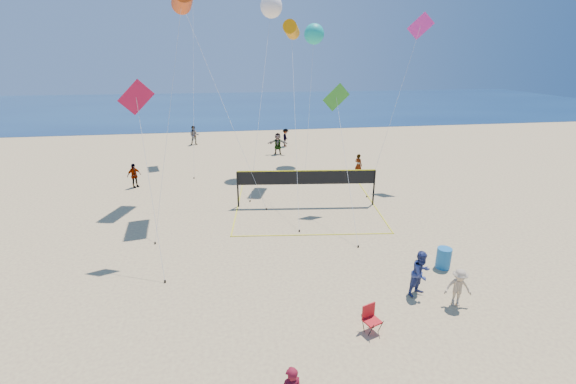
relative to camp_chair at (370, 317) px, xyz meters
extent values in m
plane|color=#D7BA79|center=(-2.00, -0.90, -0.53)|extent=(120.00, 120.00, 0.00)
cube|color=#10274D|center=(-2.00, 61.10, -0.51)|extent=(140.00, 50.00, 0.03)
imported|color=navy|center=(2.55, 1.67, 0.37)|extent=(1.08, 0.98, 1.80)
imported|color=tan|center=(3.57, 0.83, 0.20)|extent=(1.05, 0.76, 1.46)
imported|color=gray|center=(-10.79, 16.39, 0.31)|extent=(1.01, 0.95, 1.67)
imported|color=gray|center=(0.06, 24.17, 0.44)|extent=(1.88, 0.93, 1.95)
imported|color=gray|center=(5.16, 16.66, 0.30)|extent=(0.67, 0.73, 1.67)
imported|color=gray|center=(-7.72, 29.33, 0.42)|extent=(0.95, 0.75, 1.91)
imported|color=gray|center=(1.24, 27.25, 0.35)|extent=(0.98, 1.28, 1.75)
cube|color=red|center=(0.03, -0.09, -0.11)|extent=(0.64, 0.61, 0.06)
cube|color=red|center=(-0.04, 0.10, 0.16)|extent=(0.49, 0.22, 0.51)
cylinder|color=black|center=(-0.09, -0.33, -0.30)|extent=(0.11, 0.25, 0.66)
cylinder|color=black|center=(-0.22, 0.02, -0.30)|extent=(0.11, 0.25, 0.66)
cylinder|color=black|center=(0.29, -0.19, -0.30)|extent=(0.11, 0.25, 0.66)
cylinder|color=black|center=(0.16, 0.16, -0.30)|extent=(0.11, 0.25, 0.66)
cylinder|color=#1965A5|center=(4.47, 3.33, -0.08)|extent=(0.72, 0.72, 0.90)
cylinder|color=black|center=(-3.91, 11.72, 0.55)|extent=(0.10, 0.10, 2.16)
cylinder|color=black|center=(4.15, 10.81, 0.55)|extent=(0.10, 0.10, 2.16)
cube|color=black|center=(0.12, 11.27, 1.23)|extent=(8.06, 0.93, 0.81)
cube|color=yellow|center=(0.12, 11.27, 1.66)|extent=(8.06, 0.94, 0.06)
cube|color=yellow|center=(-0.34, 7.24, -0.52)|extent=(8.26, 0.98, 0.02)
cube|color=yellow|center=(0.57, 15.30, -0.52)|extent=(8.26, 0.98, 0.02)
cylinder|color=silver|center=(-7.14, 9.84, 5.13)|extent=(1.81, 4.81, 11.23)
cylinder|color=black|center=(-8.03, 7.45, -0.48)|extent=(0.08, 0.08, 0.10)
cylinder|color=silver|center=(-4.79, 13.06, 6.16)|extent=(4.97, 4.22, 13.28)
cylinder|color=black|center=(-2.31, 10.95, -0.48)|extent=(0.08, 0.08, 0.10)
cylinder|color=orange|center=(0.07, 16.60, 9.57)|extent=(1.42, 2.26, 1.15)
cylinder|color=silver|center=(-0.44, 12.17, 4.54)|extent=(1.02, 8.88, 10.06)
cylinder|color=black|center=(-0.94, 7.74, -0.48)|extent=(0.08, 0.08, 0.10)
cube|color=#BC1038|center=(-7.93, 6.96, 6.40)|extent=(1.49, 0.22, 1.48)
cylinder|color=silver|center=(-7.50, 5.45, 2.96)|extent=(0.87, 3.04, 6.89)
cylinder|color=black|center=(-7.08, 3.93, -0.48)|extent=(0.08, 0.08, 0.10)
cube|color=#309028|center=(1.67, 11.07, 5.84)|extent=(1.57, 0.21, 1.56)
cylinder|color=silver|center=(1.58, 8.35, 2.68)|extent=(0.18, 5.45, 6.33)
cylinder|color=black|center=(1.50, 5.62, -0.48)|extent=(0.08, 0.08, 0.10)
cube|color=#D62698|center=(8.12, 15.02, 9.77)|extent=(1.55, 0.67, 1.65)
cylinder|color=silver|center=(6.18, 13.56, 4.64)|extent=(3.90, 2.95, 10.25)
cylinder|color=black|center=(4.24, 12.09, -0.48)|extent=(0.08, 0.08, 0.10)
sphere|color=white|center=(-0.87, 19.71, 11.24)|extent=(2.03, 2.03, 1.55)
cylinder|color=silver|center=(-2.03, 16.07, 5.38)|extent=(2.33, 7.31, 11.73)
cylinder|color=black|center=(-3.18, 12.42, -0.48)|extent=(0.08, 0.08, 0.10)
sphere|color=#13AE9C|center=(2.76, 22.07, 9.59)|extent=(1.80, 1.80, 1.58)
cylinder|color=silver|center=(1.98, 19.58, 4.55)|extent=(1.57, 5.00, 10.07)
cylinder|color=black|center=(1.20, 17.09, -0.48)|extent=(0.08, 0.08, 0.10)
cylinder|color=silver|center=(-6.68, 21.30, 7.00)|extent=(0.60, 7.03, 14.97)
cylinder|color=black|center=(-6.97, 17.80, -0.48)|extent=(0.08, 0.08, 0.10)
camera|label=1|loc=(-4.24, -9.89, 8.03)|focal=24.00mm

